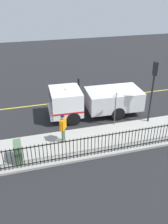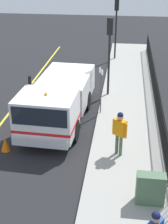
{
  "view_description": "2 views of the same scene",
  "coord_description": "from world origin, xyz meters",
  "px_view_note": "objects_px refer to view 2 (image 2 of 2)",
  "views": [
    {
      "loc": [
        14.71,
        -7.2,
        8.48
      ],
      "look_at": [
        1.6,
        -3.53,
        1.21
      ],
      "focal_mm": 38.63,
      "sensor_mm": 36.0,
      "label": 1
    },
    {
      "loc": [
        2.97,
        -16.1,
        7.25
      ],
      "look_at": [
        1.3,
        -3.27,
        0.96
      ],
      "focal_mm": 52.74,
      "sensor_mm": 36.0,
      "label": 2
    }
  ],
  "objects_px": {
    "work_truck": "(57,99)",
    "worker_standing": "(120,129)",
    "traffic_cone": "(5,144)",
    "traffic_light_near": "(110,42)",
    "traffic_light_mid": "(116,17)",
    "street_sign": "(101,85)",
    "utility_cabinet": "(150,189)"
  },
  "relations": [
    {
      "from": "work_truck",
      "to": "worker_standing",
      "type": "bearing_deg",
      "value": 141.84
    },
    {
      "from": "work_truck",
      "to": "traffic_cone",
      "type": "height_order",
      "value": "work_truck"
    },
    {
      "from": "work_truck",
      "to": "traffic_light_near",
      "type": "distance_m",
      "value": 4.52
    },
    {
      "from": "work_truck",
      "to": "traffic_light_mid",
      "type": "bearing_deg",
      "value": -99.09
    },
    {
      "from": "street_sign",
      "to": "traffic_cone",
      "type": "bearing_deg",
      "value": -133.39
    },
    {
      "from": "utility_cabinet",
      "to": "traffic_cone",
      "type": "xyz_separation_m",
      "value": [
        -5.61,
        2.55,
        -0.39
      ]
    },
    {
      "from": "traffic_light_near",
      "to": "traffic_cone",
      "type": "xyz_separation_m",
      "value": [
        -3.75,
        -6.13,
        -2.8
      ]
    },
    {
      "from": "traffic_light_near",
      "to": "traffic_light_mid",
      "type": "height_order",
      "value": "traffic_light_mid"
    },
    {
      "from": "traffic_light_mid",
      "to": "street_sign",
      "type": "xyz_separation_m",
      "value": [
        -0.28,
        -9.36,
        -1.59
      ]
    },
    {
      "from": "traffic_light_near",
      "to": "traffic_cone",
      "type": "bearing_deg",
      "value": 65.94
    },
    {
      "from": "worker_standing",
      "to": "utility_cabinet",
      "type": "relative_size",
      "value": 1.72
    },
    {
      "from": "utility_cabinet",
      "to": "traffic_light_near",
      "type": "bearing_deg",
      "value": 102.07
    },
    {
      "from": "traffic_cone",
      "to": "street_sign",
      "type": "relative_size",
      "value": 0.24
    },
    {
      "from": "worker_standing",
      "to": "utility_cabinet",
      "type": "xyz_separation_m",
      "value": [
        1.06,
        -2.64,
        -0.59
      ]
    },
    {
      "from": "work_truck",
      "to": "worker_standing",
      "type": "height_order",
      "value": "work_truck"
    },
    {
      "from": "worker_standing",
      "to": "traffic_light_near",
      "type": "height_order",
      "value": "traffic_light_near"
    },
    {
      "from": "worker_standing",
      "to": "traffic_cone",
      "type": "bearing_deg",
      "value": 35.69
    },
    {
      "from": "work_truck",
      "to": "traffic_cone",
      "type": "xyz_separation_m",
      "value": [
        -1.64,
        -2.59,
        -0.95
      ]
    },
    {
      "from": "worker_standing",
      "to": "traffic_light_mid",
      "type": "relative_size",
      "value": 0.42
    },
    {
      "from": "traffic_light_near",
      "to": "utility_cabinet",
      "type": "relative_size",
      "value": 3.92
    },
    {
      "from": "worker_standing",
      "to": "traffic_cone",
      "type": "height_order",
      "value": "worker_standing"
    },
    {
      "from": "traffic_light_near",
      "to": "utility_cabinet",
      "type": "bearing_deg",
      "value": 109.44
    },
    {
      "from": "traffic_light_mid",
      "to": "traffic_cone",
      "type": "height_order",
      "value": "traffic_light_mid"
    },
    {
      "from": "utility_cabinet",
      "to": "street_sign",
      "type": "distance_m",
      "value": 6.69
    },
    {
      "from": "street_sign",
      "to": "work_truck",
      "type": "bearing_deg",
      "value": -148.83
    },
    {
      "from": "worker_standing",
      "to": "traffic_light_near",
      "type": "xyz_separation_m",
      "value": [
        -0.8,
        6.05,
        1.82
      ]
    },
    {
      "from": "work_truck",
      "to": "traffic_light_near",
      "type": "relative_size",
      "value": 1.62
    },
    {
      "from": "traffic_cone",
      "to": "street_sign",
      "type": "height_order",
      "value": "street_sign"
    },
    {
      "from": "work_truck",
      "to": "traffic_light_near",
      "type": "xyz_separation_m",
      "value": [
        2.11,
        3.54,
        1.85
      ]
    },
    {
      "from": "utility_cabinet",
      "to": "work_truck",
      "type": "bearing_deg",
      "value": 127.63
    },
    {
      "from": "work_truck",
      "to": "utility_cabinet",
      "type": "bearing_deg",
      "value": 130.24
    },
    {
      "from": "traffic_light_near",
      "to": "traffic_light_mid",
      "type": "distance_m",
      "value": 6.96
    }
  ]
}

